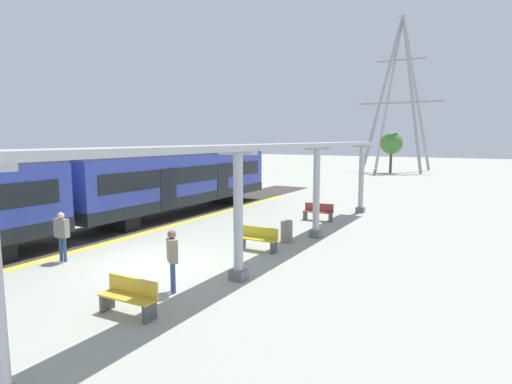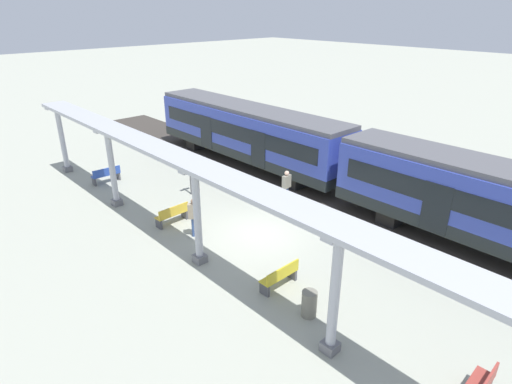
{
  "view_description": "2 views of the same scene",
  "coord_description": "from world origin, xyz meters",
  "px_view_note": "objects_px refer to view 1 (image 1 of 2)",
  "views": [
    {
      "loc": [
        9.57,
        -9.84,
        4.13
      ],
      "look_at": [
        1.99,
        3.43,
        2.15
      ],
      "focal_mm": 29.01,
      "sensor_mm": 36.0,
      "label": 1
    },
    {
      "loc": [
        10.95,
        11.48,
        8.79
      ],
      "look_at": [
        0.19,
        -0.19,
        1.85
      ],
      "focal_mm": 29.84,
      "sensor_mm": 36.0,
      "label": 2
    }
  ],
  "objects_px": {
    "canopy_pillar_fifth": "(361,178)",
    "passenger_waiting_near_edge": "(62,231)",
    "train_far_carriage": "(179,180)",
    "bench_mid_platform": "(318,212)",
    "canopy_pillar_third": "(238,215)",
    "canopy_pillar_fourth": "(316,192)",
    "trash_bin": "(287,231)",
    "bench_extra_slot": "(130,296)",
    "passenger_by_the_benches": "(172,253)",
    "bench_near_end": "(259,239)"
  },
  "relations": [
    {
      "from": "canopy_pillar_fifth",
      "to": "passenger_waiting_near_edge",
      "type": "distance_m",
      "value": 15.54
    },
    {
      "from": "train_far_carriage",
      "to": "bench_mid_platform",
      "type": "height_order",
      "value": "train_far_carriage"
    },
    {
      "from": "canopy_pillar_third",
      "to": "canopy_pillar_fourth",
      "type": "bearing_deg",
      "value": 90.0
    },
    {
      "from": "canopy_pillar_fourth",
      "to": "trash_bin",
      "type": "relative_size",
      "value": 4.37
    },
    {
      "from": "bench_mid_platform",
      "to": "bench_extra_slot",
      "type": "bearing_deg",
      "value": -88.74
    },
    {
      "from": "canopy_pillar_fourth",
      "to": "passenger_waiting_near_edge",
      "type": "xyz_separation_m",
      "value": [
        -6.12,
        -7.5,
        -0.87
      ]
    },
    {
      "from": "passenger_by_the_benches",
      "to": "bench_extra_slot",
      "type": "bearing_deg",
      "value": -87.53
    },
    {
      "from": "canopy_pillar_fifth",
      "to": "bench_extra_slot",
      "type": "bearing_deg",
      "value": -93.33
    },
    {
      "from": "canopy_pillar_fourth",
      "to": "bench_mid_platform",
      "type": "distance_m",
      "value": 3.95
    },
    {
      "from": "train_far_carriage",
      "to": "canopy_pillar_third",
      "type": "distance_m",
      "value": 11.54
    },
    {
      "from": "bench_mid_platform",
      "to": "trash_bin",
      "type": "distance_m",
      "value": 4.86
    },
    {
      "from": "passenger_waiting_near_edge",
      "to": "canopy_pillar_third",
      "type": "bearing_deg",
      "value": 12.8
    },
    {
      "from": "canopy_pillar_fourth",
      "to": "passenger_waiting_near_edge",
      "type": "distance_m",
      "value": 9.72
    },
    {
      "from": "canopy_pillar_third",
      "to": "canopy_pillar_fifth",
      "type": "relative_size",
      "value": 1.0
    },
    {
      "from": "bench_extra_slot",
      "to": "bench_near_end",
      "type": "bearing_deg",
      "value": 91.27
    },
    {
      "from": "canopy_pillar_fourth",
      "to": "bench_mid_platform",
      "type": "height_order",
      "value": "canopy_pillar_fourth"
    },
    {
      "from": "train_far_carriage",
      "to": "passenger_waiting_near_edge",
      "type": "relative_size",
      "value": 8.36
    },
    {
      "from": "bench_extra_slot",
      "to": "passenger_by_the_benches",
      "type": "relative_size",
      "value": 0.88
    },
    {
      "from": "canopy_pillar_fourth",
      "to": "bench_mid_platform",
      "type": "bearing_deg",
      "value": 109.55
    },
    {
      "from": "canopy_pillar_fifth",
      "to": "canopy_pillar_third",
      "type": "bearing_deg",
      "value": -90.0
    },
    {
      "from": "canopy_pillar_fourth",
      "to": "passenger_waiting_near_edge",
      "type": "bearing_deg",
      "value": -129.21
    },
    {
      "from": "bench_mid_platform",
      "to": "bench_extra_slot",
      "type": "xyz_separation_m",
      "value": [
        0.28,
        -12.88,
        0.0
      ]
    },
    {
      "from": "canopy_pillar_third",
      "to": "bench_mid_platform",
      "type": "bearing_deg",
      "value": 97.3
    },
    {
      "from": "canopy_pillar_fourth",
      "to": "canopy_pillar_fifth",
      "type": "xyz_separation_m",
      "value": [
        0.0,
        6.76,
        0.0
      ]
    },
    {
      "from": "train_far_carriage",
      "to": "bench_mid_platform",
      "type": "distance_m",
      "value": 7.79
    },
    {
      "from": "trash_bin",
      "to": "passenger_waiting_near_edge",
      "type": "height_order",
      "value": "passenger_waiting_near_edge"
    },
    {
      "from": "canopy_pillar_fourth",
      "to": "bench_extra_slot",
      "type": "height_order",
      "value": "canopy_pillar_fourth"
    },
    {
      "from": "train_far_carriage",
      "to": "passenger_waiting_near_edge",
      "type": "height_order",
      "value": "train_far_carriage"
    },
    {
      "from": "train_far_carriage",
      "to": "passenger_waiting_near_edge",
      "type": "distance_m",
      "value": 9.41
    },
    {
      "from": "train_far_carriage",
      "to": "passenger_by_the_benches",
      "type": "distance_m",
      "value": 12.1
    },
    {
      "from": "train_far_carriage",
      "to": "passenger_by_the_benches",
      "type": "bearing_deg",
      "value": -50.76
    },
    {
      "from": "bench_mid_platform",
      "to": "canopy_pillar_fourth",
      "type": "bearing_deg",
      "value": -70.45
    },
    {
      "from": "bench_extra_slot",
      "to": "train_far_carriage",
      "type": "bearing_deg",
      "value": 125.13
    },
    {
      "from": "canopy_pillar_fifth",
      "to": "bench_near_end",
      "type": "distance_m",
      "value": 9.91
    },
    {
      "from": "canopy_pillar_fifth",
      "to": "bench_mid_platform",
      "type": "distance_m",
      "value": 3.83
    },
    {
      "from": "train_far_carriage",
      "to": "bench_near_end",
      "type": "relative_size",
      "value": 9.37
    },
    {
      "from": "bench_extra_slot",
      "to": "trash_bin",
      "type": "distance_m",
      "value": 8.06
    },
    {
      "from": "bench_near_end",
      "to": "trash_bin",
      "type": "distance_m",
      "value": 1.65
    },
    {
      "from": "canopy_pillar_fifth",
      "to": "train_far_carriage",
      "type": "bearing_deg",
      "value": -148.83
    },
    {
      "from": "train_far_carriage",
      "to": "bench_near_end",
      "type": "xyz_separation_m",
      "value": [
        7.56,
        -4.51,
        -1.39
      ]
    },
    {
      "from": "train_far_carriage",
      "to": "bench_extra_slot",
      "type": "bearing_deg",
      "value": -54.87
    },
    {
      "from": "trash_bin",
      "to": "canopy_pillar_fourth",
      "type": "bearing_deg",
      "value": 62.92
    },
    {
      "from": "bench_mid_platform",
      "to": "trash_bin",
      "type": "relative_size",
      "value": 1.75
    },
    {
      "from": "bench_mid_platform",
      "to": "passenger_by_the_benches",
      "type": "bearing_deg",
      "value": -88.91
    },
    {
      "from": "bench_extra_slot",
      "to": "bench_mid_platform",
      "type": "bearing_deg",
      "value": 91.26
    },
    {
      "from": "bench_mid_platform",
      "to": "passenger_waiting_near_edge",
      "type": "distance_m",
      "value": 12.01
    },
    {
      "from": "bench_near_end",
      "to": "bench_mid_platform",
      "type": "relative_size",
      "value": 0.99
    },
    {
      "from": "bench_extra_slot",
      "to": "passenger_by_the_benches",
      "type": "bearing_deg",
      "value": 92.47
    },
    {
      "from": "passenger_by_the_benches",
      "to": "bench_near_end",
      "type": "bearing_deg",
      "value": 90.88
    },
    {
      "from": "passenger_waiting_near_edge",
      "to": "trash_bin",
      "type": "bearing_deg",
      "value": 48.51
    }
  ]
}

